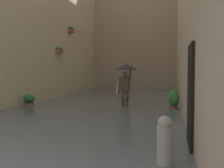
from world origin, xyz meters
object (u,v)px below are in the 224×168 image
(potted_plant_mid_left, at_px, (174,101))
(person_wading, at_px, (126,77))
(potted_plant_far_right, at_px, (29,101))
(potted_plant_far_left, at_px, (174,96))
(mooring_bollard, at_px, (165,144))

(potted_plant_mid_left, bearing_deg, person_wading, -9.40)
(potted_plant_mid_left, bearing_deg, potted_plant_far_right, 4.79)
(potted_plant_far_left, distance_m, potted_plant_mid_left, 2.89)
(potted_plant_far_left, distance_m, potted_plant_far_right, 7.07)
(person_wading, bearing_deg, potted_plant_far_left, -128.75)
(potted_plant_far_right, bearing_deg, mooring_bollard, 135.03)
(potted_plant_far_right, relative_size, mooring_bollard, 0.71)
(mooring_bollard, bearing_deg, potted_plant_far_left, -91.49)
(person_wading, xyz_separation_m, potted_plant_far_left, (-2.05, -2.56, -1.01))
(potted_plant_far_right, bearing_deg, person_wading, -168.38)
(potted_plant_mid_left, bearing_deg, mooring_bollard, 88.13)
(person_wading, height_order, potted_plant_far_right, person_wading)
(potted_plant_far_left, bearing_deg, person_wading, 51.25)
(potted_plant_far_left, bearing_deg, potted_plant_mid_left, 89.35)
(mooring_bollard, bearing_deg, person_wading, -75.08)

